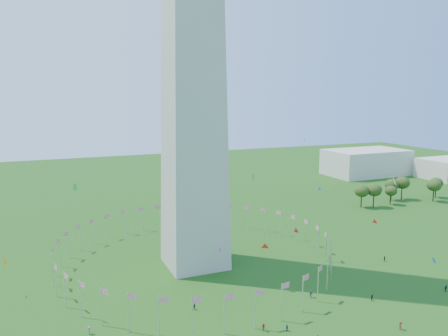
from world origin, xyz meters
The scene contains 5 objects.
flag_ring centered at (0.00, 50.00, 4.50)m, with size 80.24×80.24×9.00m.
gov_building_east_a centered at (150.00, 150.00, 8.00)m, with size 50.00×30.00×16.00m, color beige.
crowd centered at (5.16, 4.41, 0.88)m, with size 100.45×46.51×1.90m.
kites_aloft centered at (13.21, 25.63, 18.19)m, with size 116.02×64.45×33.52m.
tree_line_east centered at (114.44, 85.28, 5.16)m, with size 53.60×16.10×11.02m.
Camera 1 is at (-40.43, -68.73, 50.52)m, focal length 35.00 mm.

